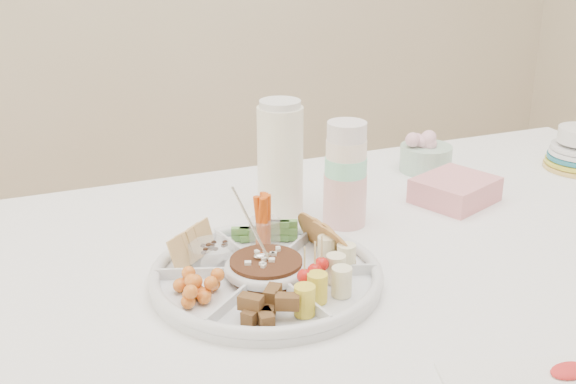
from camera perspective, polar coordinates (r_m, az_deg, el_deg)
name	(u,v)px	position (r m, az deg, el deg)	size (l,w,h in m)	color
party_tray	(266,272)	(1.20, -1.74, -6.36)	(0.38, 0.38, 0.04)	silver
bean_dip	(266,268)	(1.20, -1.74, -6.05)	(0.12, 0.12, 0.04)	#4D1C0D
tortillas	(330,242)	(1.25, 3.35, -3.99)	(0.09, 0.09, 0.05)	#9A5B31
carrot_cucumber	(264,218)	(1.30, -1.88, -2.07)	(0.11, 0.11, 0.10)	#D24B0C
pita_raisins	(200,245)	(1.25, -6.99, -4.18)	(0.11, 0.11, 0.06)	#E3BB6C
cherries	(195,286)	(1.14, -7.39, -7.36)	(0.10, 0.10, 0.04)	#FAAF38
granola_chunks	(268,305)	(1.08, -1.60, -8.94)	(0.09, 0.09, 0.04)	#4C3113
banana_tomato	(339,269)	(1.13, 4.05, -6.12)	(0.10, 0.10, 0.09)	#F0C765
cup_stack	(346,168)	(1.40, 4.58, 1.91)	(0.08, 0.08, 0.23)	#AFC4A0
thermos	(280,157)	(1.45, -0.62, 2.81)	(0.09, 0.09, 0.24)	white
flower_bowl	(426,152)	(1.74, 10.86, 3.11)	(0.12, 0.12, 0.09)	silver
napkin_stack	(455,190)	(1.57, 13.06, 0.16)	(0.16, 0.14, 0.05)	pink
placemat	(551,380)	(1.04, 20.05, -13.76)	(0.29, 0.10, 0.01)	white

